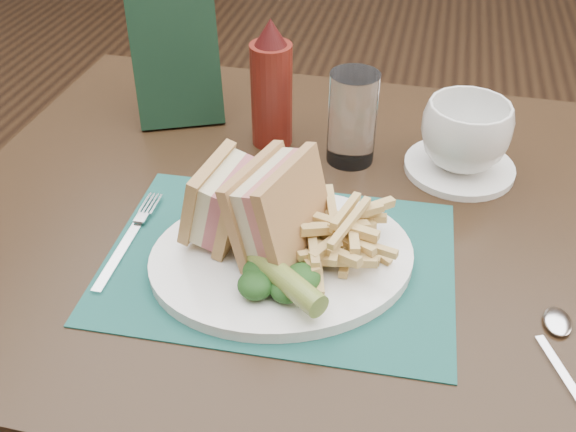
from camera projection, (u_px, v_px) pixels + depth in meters
The scene contains 16 objects.
floor at pixel (337, 323), 1.67m from camera, with size 7.00×7.00×0.00m, color black.
table_main at pixel (296, 388), 1.05m from camera, with size 0.90×0.75×0.75m, color black, non-canonical shape.
placemat at pixel (279, 260), 0.74m from camera, with size 0.40×0.28×0.00m, color #174B45.
plate at pixel (282, 258), 0.73m from camera, with size 0.30×0.24×0.01m, color white, non-canonical shape.
sandwich_half_a at pixel (207, 196), 0.73m from camera, with size 0.06×0.10×0.09m, color tan, non-canonical shape.
sandwich_half_b at pixel (262, 203), 0.70m from camera, with size 0.06×0.12×0.10m, color tan, non-canonical shape.
kale_garnish at pixel (281, 276), 0.68m from camera, with size 0.11×0.08×0.03m, color #143613, non-canonical shape.
pickle_spear at pixel (281, 276), 0.66m from camera, with size 0.03×0.03×0.12m, color olive.
fries_pile at pixel (342, 228), 0.71m from camera, with size 0.18×0.20×0.06m, color tan, non-canonical shape.
fork at pixel (128, 237), 0.76m from camera, with size 0.03×0.17×0.01m, color silver, non-canonical shape.
spoon at pixel (562, 354), 0.62m from camera, with size 0.03×0.15×0.01m, color silver, non-canonical shape.
saucer at pixel (459, 167), 0.88m from camera, with size 0.15×0.15×0.01m, color white.
coffee_cup at pixel (465, 135), 0.85m from camera, with size 0.12×0.12×0.09m, color white.
drinking_glass at pixel (352, 118), 0.87m from camera, with size 0.07×0.07×0.13m, color white.
ketchup_bottle at pixel (271, 84), 0.89m from camera, with size 0.06×0.06×0.19m, color #57150E, non-canonical shape.
check_presenter at pixel (176, 56), 0.94m from camera, with size 0.13×0.01×0.21m, color black.
Camera 1 is at (0.13, -1.14, 1.25)m, focal length 40.00 mm.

